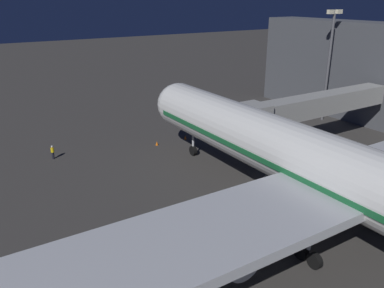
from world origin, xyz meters
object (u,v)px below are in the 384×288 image
at_px(ground_crew_near_nose_gear, 53,152).
at_px(traffic_cone_nose_starboard, 157,143).
at_px(apron_floodlight_mast, 329,58).
at_px(airliner_at_gate, 361,185).
at_px(jet_bridge, 307,107).
at_px(traffic_cone_nose_port, 185,137).

bearing_deg(ground_crew_near_nose_gear, traffic_cone_nose_starboard, 168.79).
distance_m(apron_floodlight_mast, traffic_cone_nose_starboard, 29.53).
height_order(ground_crew_near_nose_gear, traffic_cone_nose_starboard, ground_crew_near_nose_gear).
relative_size(airliner_at_gate, ground_crew_near_nose_gear, 34.59).
bearing_deg(airliner_at_gate, jet_bridge, -127.19).
bearing_deg(ground_crew_near_nose_gear, traffic_cone_nose_port, 171.60).
bearing_deg(traffic_cone_nose_port, airliner_at_gate, 85.59).
bearing_deg(airliner_at_gate, ground_crew_near_nose_gear, -64.19).
relative_size(jet_bridge, traffic_cone_nose_port, 44.22).
height_order(airliner_at_gate, traffic_cone_nose_port, airliner_at_gate).
distance_m(jet_bridge, traffic_cone_nose_port, 16.63).
distance_m(airliner_at_gate, jet_bridge, 21.37).
distance_m(airliner_at_gate, traffic_cone_nose_port, 29.09).
xyz_separation_m(airliner_at_gate, ground_crew_near_nose_gear, (15.02, -31.06, -4.64)).
xyz_separation_m(airliner_at_gate, traffic_cone_nose_starboard, (2.20, -28.52, -5.31)).
relative_size(jet_bridge, ground_crew_near_nose_gear, 14.13).
relative_size(traffic_cone_nose_port, traffic_cone_nose_starboard, 1.00).
bearing_deg(jet_bridge, apron_floodlight_mast, -148.61).
bearing_deg(apron_floodlight_mast, airliner_at_gate, 44.09).
distance_m(jet_bridge, ground_crew_near_nose_gear, 31.62).
xyz_separation_m(apron_floodlight_mast, traffic_cone_nose_starboard, (27.70, -3.81, -9.51)).
height_order(apron_floodlight_mast, traffic_cone_nose_starboard, apron_floodlight_mast).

